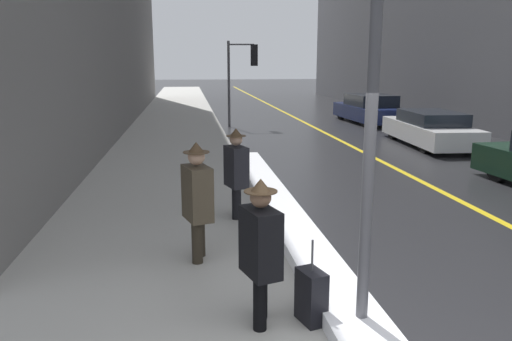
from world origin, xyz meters
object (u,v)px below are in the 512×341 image
parked_car_navy (369,109)px  rolling_suitcase (311,297)px  lamp_post (376,15)px  parked_car_white (430,129)px  pedestrian_trailing (197,197)px  pedestrian_nearside (236,170)px  traffic_light_near (245,65)px  pedestrian_in_fedora (261,247)px

parked_car_navy → rolling_suitcase: 19.04m
rolling_suitcase → lamp_post: bearing=41.5°
parked_car_white → parked_car_navy: 6.59m
pedestrian_trailing → parked_car_white: bearing=121.4°
pedestrian_nearside → traffic_light_near: bearing=155.6°
pedestrian_in_fedora → parked_car_white: (7.45, 11.00, -0.32)m
pedestrian_in_fedora → rolling_suitcase: pedestrian_in_fedora is taller
traffic_light_near → rolling_suitcase: 17.18m
pedestrian_in_fedora → parked_car_navy: bearing=139.1°
pedestrian_in_fedora → lamp_post: bearing=55.3°
pedestrian_trailing → parked_car_white: size_ratio=0.35×
lamp_post → traffic_light_near: size_ratio=1.47×
pedestrian_nearside → lamp_post: bearing=-5.0°
traffic_light_near → pedestrian_in_fedora: bearing=-92.0°
pedestrian_in_fedora → pedestrian_trailing: pedestrian_trailing is taller
pedestrian_nearside → pedestrian_trailing: bearing=-37.9°
lamp_post → pedestrian_trailing: (-1.63, 2.22, -2.26)m
traffic_light_near → rolling_suitcase: traffic_light_near is taller
pedestrian_trailing → pedestrian_in_fedora: bearing=0.7°
lamp_post → pedestrian_trailing: bearing=126.2°
pedestrian_trailing → parked_car_navy: pedestrian_trailing is taller
lamp_post → traffic_light_near: bearing=87.4°
pedestrian_trailing → traffic_light_near: bearing=153.8°
traffic_light_near → parked_car_navy: bearing=10.3°
lamp_post → rolling_suitcase: bearing=148.6°
pedestrian_trailing → pedestrian_nearside: bearing=142.1°
lamp_post → pedestrian_trailing: lamp_post is taller
parked_car_white → pedestrian_in_fedora: bearing=149.4°
pedestrian_in_fedora → traffic_light_near: bearing=156.8°
pedestrian_in_fedora → pedestrian_trailing: (-0.61, 1.90, 0.05)m
pedestrian_trailing → parked_car_navy: bearing=134.8°
traffic_light_near → parked_car_navy: traffic_light_near is taller
traffic_light_near → pedestrian_in_fedora: size_ratio=2.26×
pedestrian_in_fedora → rolling_suitcase: (0.55, -0.04, -0.59)m
pedestrian_trailing → parked_car_navy: size_ratio=0.36×
lamp_post → pedestrian_nearside: lamp_post is taller
parked_car_navy → lamp_post: bearing=156.6°
pedestrian_trailing → rolling_suitcase: pedestrian_trailing is taller
traffic_light_near → rolling_suitcase: size_ratio=3.87×
traffic_light_near → parked_car_white: bearing=-42.3°
pedestrian_nearside → parked_car_white: bearing=117.2°
pedestrian_nearside → rolling_suitcase: size_ratio=1.73×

